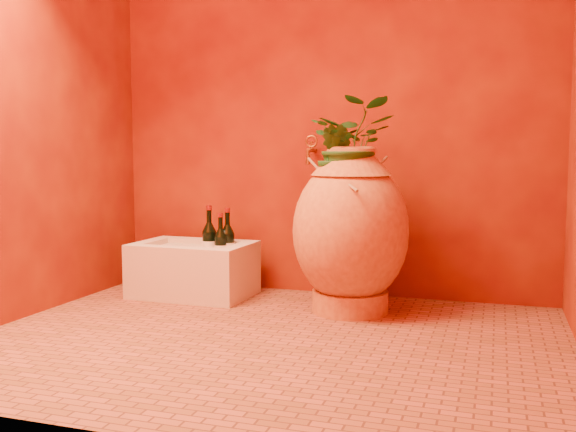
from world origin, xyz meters
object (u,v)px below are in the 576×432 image
(wine_bottle_b, at_px, (228,245))
(wine_bottle_c, at_px, (221,247))
(wall_tap, at_px, (311,148))
(amphora, at_px, (351,231))
(wine_bottle_a, at_px, (209,244))
(stone_basin, at_px, (194,270))

(wine_bottle_b, height_order, wine_bottle_c, wine_bottle_b)
(wine_bottle_b, bearing_deg, wine_bottle_c, -125.01)
(wine_bottle_c, bearing_deg, wall_tap, 20.89)
(wine_bottle_c, bearing_deg, wine_bottle_b, 54.99)
(amphora, bearing_deg, wine_bottle_a, 168.00)
(wine_bottle_a, height_order, wall_tap, wall_tap)
(stone_basin, distance_m, wine_bottle_c, 0.20)
(wine_bottle_c, relative_size, wall_tap, 1.84)
(wine_bottle_a, height_order, wine_bottle_c, wine_bottle_a)
(wine_bottle_a, relative_size, wall_tap, 2.06)
(stone_basin, relative_size, wall_tap, 3.98)
(wine_bottle_c, height_order, wall_tap, wall_tap)
(amphora, distance_m, wine_bottle_a, 0.89)
(amphora, xyz_separation_m, wall_tap, (-0.30, 0.32, 0.41))
(stone_basin, relative_size, wine_bottle_c, 2.17)
(wine_bottle_a, distance_m, wine_bottle_b, 0.11)
(wine_bottle_b, distance_m, wine_bottle_c, 0.05)
(wine_bottle_a, relative_size, wine_bottle_b, 1.03)
(stone_basin, distance_m, wine_bottle_b, 0.24)
(stone_basin, xyz_separation_m, wall_tap, (0.61, 0.23, 0.68))
(stone_basin, height_order, wine_bottle_c, wine_bottle_c)
(stone_basin, relative_size, wine_bottle_b, 1.99)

